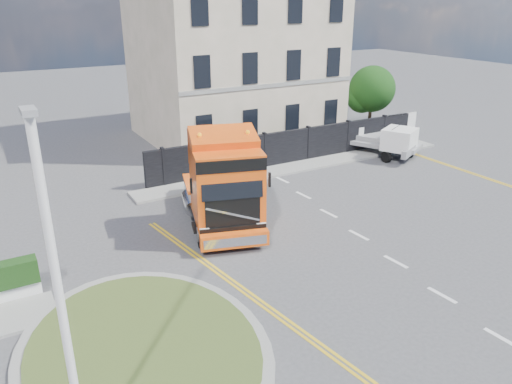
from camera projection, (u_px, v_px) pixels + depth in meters
ground at (294, 248)px, 19.47m from camera, size 120.00×120.00×0.00m
traffic_island at (144, 348)px, 13.78m from camera, size 6.80×6.80×0.17m
hoarding_fence at (301, 145)px, 29.42m from camera, size 18.80×0.25×2.00m
georgian_building at (233, 51)px, 33.50m from camera, size 12.30×10.30×12.80m
tree at (370, 91)px, 34.81m from camera, size 3.20×3.20×4.80m
pavement_far at (302, 166)px, 28.78m from camera, size 20.00×1.60×0.12m
truck at (224, 186)px, 20.49m from camera, size 4.51×7.45×4.20m
flatbed_pickup at (392, 141)px, 30.11m from camera, size 3.75×5.10×1.92m
lamppost_island at (61, 303)px, 9.09m from camera, size 0.23×0.46×7.51m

